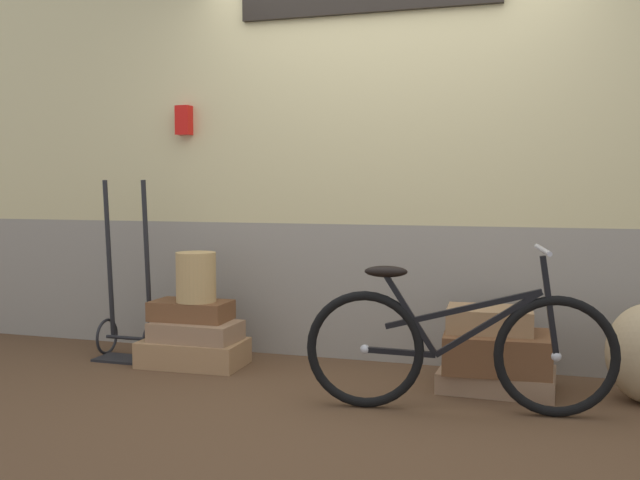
% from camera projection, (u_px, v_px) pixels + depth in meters
% --- Properties ---
extents(ground, '(9.71, 5.20, 0.06)m').
position_uv_depth(ground, '(358.00, 399.00, 3.99)').
color(ground, '#513823').
extents(station_building, '(7.71, 0.74, 2.61)m').
position_uv_depth(station_building, '(393.00, 160.00, 4.69)').
color(station_building, gray).
rests_on(station_building, ground).
extents(suitcase_0, '(0.67, 0.41, 0.16)m').
position_uv_depth(suitcase_0, '(193.00, 353.00, 4.61)').
color(suitcase_0, '#9E754C').
rests_on(suitcase_0, ground).
extents(suitcase_1, '(0.55, 0.34, 0.12)m').
position_uv_depth(suitcase_1, '(196.00, 331.00, 4.59)').
color(suitcase_1, '#937051').
rests_on(suitcase_1, suitcase_0).
extents(suitcase_2, '(0.51, 0.29, 0.12)m').
position_uv_depth(suitcase_2, '(191.00, 310.00, 4.65)').
color(suitcase_2, brown).
rests_on(suitcase_2, suitcase_1).
extents(suitcase_3, '(0.64, 0.45, 0.12)m').
position_uv_depth(suitcase_3, '(497.00, 379.00, 4.07)').
color(suitcase_3, '#937051').
rests_on(suitcase_3, ground).
extents(suitcase_4, '(0.60, 0.47, 0.21)m').
position_uv_depth(suitcase_4, '(497.00, 351.00, 4.04)').
color(suitcase_4, brown).
rests_on(suitcase_4, suitcase_3).
extents(suitcase_5, '(0.49, 0.36, 0.14)m').
position_uv_depth(suitcase_5, '(490.00, 320.00, 4.08)').
color(suitcase_5, '#9E754C').
rests_on(suitcase_5, suitcase_4).
extents(wicker_basket, '(0.25, 0.25, 0.32)m').
position_uv_depth(wicker_basket, '(196.00, 277.00, 4.60)').
color(wicker_basket, tan).
rests_on(wicker_basket, suitcase_2).
extents(luggage_trolley, '(0.37, 0.34, 1.19)m').
position_uv_depth(luggage_trolley, '(127.00, 313.00, 4.83)').
color(luggage_trolley, black).
rests_on(luggage_trolley, ground).
extents(bicycle, '(1.55, 0.46, 0.84)m').
position_uv_depth(bicycle, '(457.00, 348.00, 3.64)').
color(bicycle, black).
rests_on(bicycle, ground).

